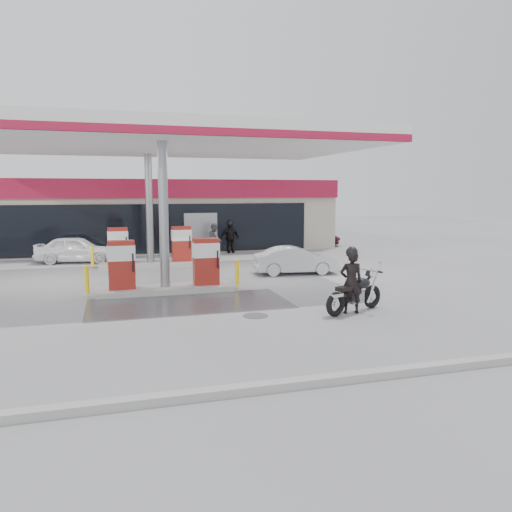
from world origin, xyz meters
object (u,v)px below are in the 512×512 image
at_px(biker_main, 351,282).
at_px(parked_car_right, 306,236).
at_px(hatchback_silver, 296,260).
at_px(pump_island_far, 150,251).
at_px(biker_walking, 230,238).
at_px(sedan_white, 76,249).
at_px(pump_island_near, 165,271).
at_px(main_motorcycle, 355,294).
at_px(attendant, 215,239).

distance_m(biker_main, parked_car_right, 17.30).
bearing_deg(hatchback_silver, pump_island_far, 62.57).
relative_size(biker_main, parked_car_right, 0.42).
relative_size(biker_main, biker_walking, 1.04).
xyz_separation_m(sedan_white, parked_car_right, (13.29, 3.80, -0.05)).
bearing_deg(pump_island_near, biker_walking, 64.82).
xyz_separation_m(pump_island_near, main_motorcycle, (4.81, -4.36, -0.20)).
height_order(parked_car_right, biker_walking, biker_walking).
xyz_separation_m(biker_main, attendant, (-1.09, 13.24, -0.02)).
distance_m(parked_car_right, biker_walking, 5.83).
relative_size(pump_island_near, pump_island_far, 1.00).
xyz_separation_m(pump_island_near, sedan_white, (-3.29, 8.20, -0.08)).
xyz_separation_m(biker_main, hatchback_silver, (0.91, 6.64, -0.32)).
bearing_deg(parked_car_right, pump_island_near, 155.69).
height_order(pump_island_near, hatchback_silver, pump_island_near).
relative_size(sedan_white, parked_car_right, 0.89).
relative_size(biker_main, hatchback_silver, 0.52).
relative_size(main_motorcycle, attendant, 1.24).
bearing_deg(biker_main, pump_island_near, -34.14).
bearing_deg(parked_car_right, main_motorcycle, 177.89).
bearing_deg(sedan_white, attendant, -74.62).
distance_m(sedan_white, parked_car_right, 13.82).
bearing_deg(hatchback_silver, sedan_white, 62.81).
height_order(pump_island_near, pump_island_far, same).
bearing_deg(pump_island_near, hatchback_silver, 21.67).
xyz_separation_m(main_motorcycle, hatchback_silver, (0.73, 6.56, 0.05)).
distance_m(attendant, parked_car_right, 7.22).
relative_size(biker_main, attendant, 1.02).
distance_m(pump_island_near, attendant, 9.48).
xyz_separation_m(pump_island_near, biker_walking, (4.61, 9.80, 0.13)).
distance_m(main_motorcycle, attendant, 13.23).
xyz_separation_m(pump_island_far, sedan_white, (-3.29, 2.20, -0.08)).
bearing_deg(parked_car_right, biker_main, 177.40).
distance_m(pump_island_near, sedan_white, 8.83).
bearing_deg(pump_island_far, hatchback_silver, -34.46).
bearing_deg(pump_island_near, sedan_white, 111.84).
bearing_deg(pump_island_near, attendant, 68.12).
distance_m(attendant, biker_walking, 1.47).
bearing_deg(biker_walking, pump_island_near, -118.69).
distance_m(biker_main, hatchback_silver, 6.71).
xyz_separation_m(main_motorcycle, biker_main, (-0.18, -0.08, 0.37)).
bearing_deg(parked_car_right, hatchback_silver, 171.01).
relative_size(biker_main, sedan_white, 0.47).
bearing_deg(biker_main, biker_walking, -80.21).
bearing_deg(attendant, sedan_white, 97.94).
relative_size(pump_island_near, biker_walking, 3.05).
bearing_deg(sedan_white, parked_car_right, -63.69).
height_order(pump_island_far, hatchback_silver, pump_island_far).
relative_size(sedan_white, attendant, 2.15).
bearing_deg(pump_island_far, pump_island_near, -90.00).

